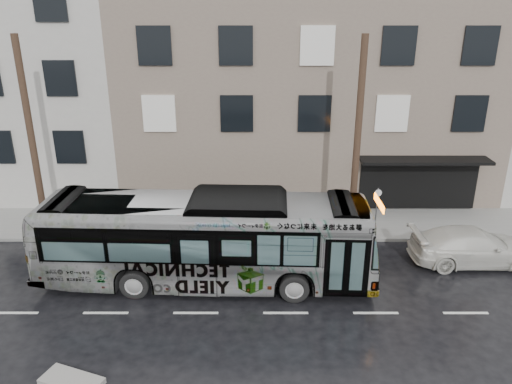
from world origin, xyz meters
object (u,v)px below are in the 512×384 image
(bus, at_px, (205,239))
(white_sedan, at_px, (473,246))
(utility_pole_rear, at_px, (32,143))
(utility_pole_front, at_px, (357,143))
(sign_post, at_px, (376,213))

(bus, distance_m, white_sedan, 11.19)
(bus, bearing_deg, utility_pole_rear, 67.46)
(utility_pole_front, xyz_separation_m, white_sedan, (4.74, -2.12, -3.89))
(utility_pole_front, distance_m, bus, 7.79)
(utility_pole_rear, distance_m, sign_post, 15.46)
(utility_pole_front, distance_m, sign_post, 3.48)
(utility_pole_front, relative_size, sign_post, 3.75)
(utility_pole_front, bearing_deg, sign_post, 0.00)
(utility_pole_rear, relative_size, white_sedan, 1.72)
(white_sedan, bearing_deg, sign_post, 58.18)
(utility_pole_front, relative_size, white_sedan, 1.72)
(bus, height_order, white_sedan, bus)
(utility_pole_rear, distance_m, white_sedan, 19.26)
(utility_pole_front, relative_size, bus, 0.70)
(utility_pole_rear, bearing_deg, utility_pole_front, 0.00)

